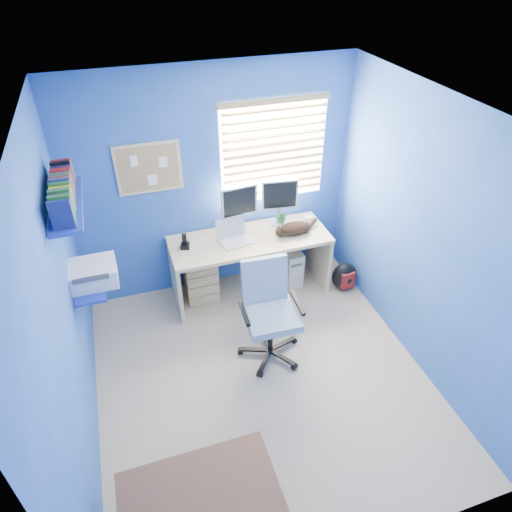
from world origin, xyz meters
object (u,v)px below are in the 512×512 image
object	(u,v)px
cat	(295,228)
tower_pc	(289,263)
desk	(250,265)
laptop	(236,233)
office_chair	(269,323)

from	to	relation	value
cat	tower_pc	world-z (taller)	cat
desk	cat	world-z (taller)	cat
desk	laptop	size ratio (longest dim) A/B	5.24
cat	office_chair	bearing A→B (deg)	-135.43
desk	office_chair	world-z (taller)	office_chair
cat	tower_pc	xyz separation A→B (m)	(0.01, 0.14, -0.58)
office_chair	tower_pc	bearing A→B (deg)	58.92
tower_pc	office_chair	bearing A→B (deg)	-122.85
desk	tower_pc	distance (m)	0.54
cat	desk	bearing A→B (deg)	162.12
desk	office_chair	distance (m)	0.95
cat	office_chair	size ratio (longest dim) A/B	0.36
office_chair	cat	bearing A→B (deg)	55.54
tower_pc	laptop	bearing A→B (deg)	-173.29
laptop	tower_pc	bearing A→B (deg)	-1.34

